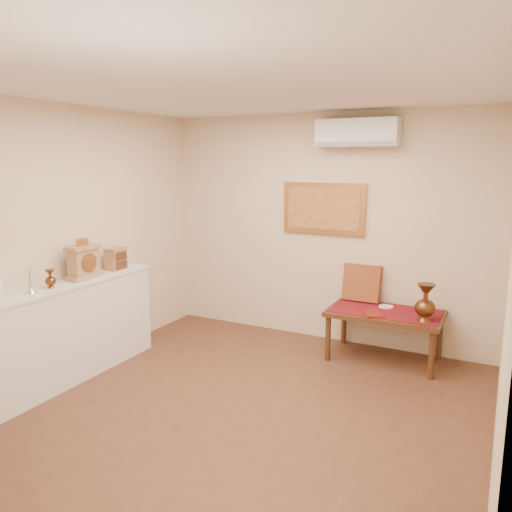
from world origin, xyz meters
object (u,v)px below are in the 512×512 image
Objects in this scene: display_ledge at (71,331)px; wooden_chest at (116,259)px; mantel_clock at (84,262)px; low_table at (385,317)px; brass_urn_tall at (426,298)px.

wooden_chest reaches higher than display_ledge.
display_ledge is at bearing -96.66° from mantel_clock.
mantel_clock is (0.02, 0.20, 0.66)m from display_ledge.
mantel_clock is 0.34× the size of low_table.
mantel_clock reaches higher than brass_urn_tall.
brass_urn_tall is 0.39× the size of low_table.
mantel_clock is (-3.08, -1.52, 0.36)m from brass_urn_tall.
brass_urn_tall is at bearing 18.63° from wooden_chest.
wooden_chest reaches higher than brass_urn_tall.
low_table is (2.67, 1.21, -0.62)m from wooden_chest.
display_ledge is 3.27m from low_table.
low_table is (-0.43, 0.16, -0.31)m from brass_urn_tall.
brass_urn_tall is at bearing 28.96° from display_ledge.
display_ledge is at bearing -90.68° from wooden_chest.
mantel_clock reaches higher than display_ledge.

